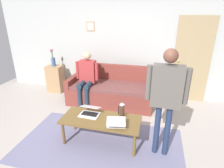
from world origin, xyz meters
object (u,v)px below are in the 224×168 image
(laptop_left, at_px, (90,112))
(flower_vase, at_px, (53,60))
(side_shelf, at_px, (55,79))
(person_standing, at_px, (167,91))
(coffee_table, at_px, (101,121))
(laptop_center, at_px, (116,123))
(couch, at_px, (111,91))
(interior_door, at_px, (192,61))
(person_seated, at_px, (87,76))
(french_press, at_px, (122,111))

(laptop_left, relative_size, flower_vase, 0.74)
(side_shelf, relative_size, person_standing, 0.44)
(coffee_table, distance_m, person_standing, 1.20)
(laptop_center, xyz_separation_m, side_shelf, (2.18, -1.94, -0.13))
(laptop_left, bearing_deg, couch, -90.61)
(couch, xyz_separation_m, person_standing, (-1.20, 1.55, 0.77))
(flower_vase, bearing_deg, coffee_table, 136.50)
(couch, distance_m, laptop_left, 1.44)
(coffee_table, relative_size, laptop_left, 3.79)
(interior_door, xyz_separation_m, laptop_center, (1.35, 2.24, -0.52))
(flower_vase, height_order, person_standing, person_standing)
(coffee_table, relative_size, person_seated, 1.03)
(interior_door, xyz_separation_m, laptop_left, (1.86, 2.01, -0.52))
(flower_vase, height_order, person_seated, person_seated)
(person_standing, bearing_deg, interior_door, -106.75)
(coffee_table, bearing_deg, couch, -82.09)
(french_press, bearing_deg, flower_vase, -36.92)
(interior_door, distance_m, flower_vase, 3.55)
(person_standing, relative_size, person_seated, 1.32)
(laptop_left, relative_size, person_seated, 0.27)
(couch, distance_m, laptop_center, 1.73)
(side_shelf, bearing_deg, french_press, 143.03)
(coffee_table, height_order, french_press, french_press)
(coffee_table, bearing_deg, person_standing, 177.36)
(laptop_left, height_order, person_seated, person_seated)
(laptop_center, height_order, person_standing, person_standing)
(laptop_left, height_order, french_press, french_press)
(side_shelf, distance_m, flower_vase, 0.53)
(coffee_table, height_order, person_seated, person_seated)
(couch, distance_m, side_shelf, 1.71)
(laptop_left, distance_m, person_standing, 1.35)
(coffee_table, bearing_deg, interior_door, -127.93)
(french_press, bearing_deg, coffee_table, 21.11)
(interior_door, bearing_deg, laptop_center, 58.99)
(interior_door, relative_size, coffee_table, 1.56)
(side_shelf, height_order, flower_vase, flower_vase)
(coffee_table, height_order, person_standing, person_standing)
(french_press, height_order, side_shelf, side_shelf)
(flower_vase, relative_size, person_standing, 0.28)
(interior_door, distance_m, side_shelf, 3.60)
(laptop_left, distance_m, side_shelf, 2.39)
(person_standing, bearing_deg, laptop_left, -6.21)
(person_seated, bearing_deg, coffee_table, 119.90)
(coffee_table, distance_m, flower_vase, 2.66)
(interior_door, height_order, laptop_left, interior_door)
(couch, relative_size, flower_vase, 4.33)
(interior_door, distance_m, couch, 2.07)
(interior_door, height_order, flower_vase, interior_door)
(coffee_table, xyz_separation_m, side_shelf, (1.89, -1.80, -0.04))
(interior_door, bearing_deg, person_seated, 19.04)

